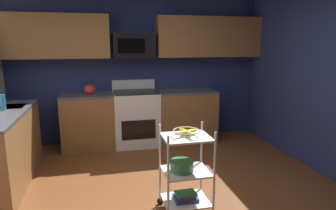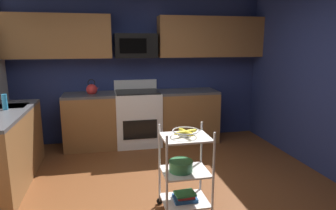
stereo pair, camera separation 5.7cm
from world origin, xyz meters
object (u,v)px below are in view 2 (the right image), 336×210
(microwave, at_px, (136,46))
(fruit_bowl, at_px, (186,132))
(rolling_cart, at_px, (185,171))
(book_stack, at_px, (185,197))
(kettle, at_px, (92,89))
(oven_range, at_px, (138,117))
(dish_soap_bottle, at_px, (5,102))
(mixing_bowl_large, at_px, (181,166))

(microwave, height_order, fruit_bowl, microwave)
(rolling_cart, distance_m, book_stack, 0.28)
(rolling_cart, xyz_separation_m, kettle, (-0.99, 2.26, 0.54))
(kettle, bearing_deg, fruit_bowl, -66.36)
(oven_range, xyz_separation_m, rolling_cart, (0.24, -2.26, -0.03))
(dish_soap_bottle, bearing_deg, book_stack, -32.05)
(oven_range, bearing_deg, book_stack, -84.05)
(mixing_bowl_large, height_order, kettle, kettle)
(microwave, xyz_separation_m, fruit_bowl, (0.24, -2.36, -0.82))
(oven_range, relative_size, kettle, 4.17)
(rolling_cart, xyz_separation_m, book_stack, (0.00, 0.00, -0.28))
(kettle, relative_size, dish_soap_bottle, 1.32)
(rolling_cart, relative_size, fruit_bowl, 3.36)
(fruit_bowl, relative_size, dish_soap_bottle, 1.36)
(rolling_cart, relative_size, book_stack, 3.75)
(rolling_cart, height_order, book_stack, rolling_cart)
(oven_range, relative_size, fruit_bowl, 4.04)
(oven_range, relative_size, rolling_cart, 1.20)
(dish_soap_bottle, bearing_deg, oven_range, 29.20)
(oven_range, height_order, dish_soap_bottle, dish_soap_bottle)
(oven_range, bearing_deg, microwave, 90.26)
(mixing_bowl_large, xyz_separation_m, dish_soap_bottle, (-1.97, 1.26, 0.50))
(book_stack, bearing_deg, kettle, 113.64)
(mixing_bowl_large, bearing_deg, rolling_cart, 0.00)
(microwave, bearing_deg, fruit_bowl, -84.30)
(microwave, distance_m, rolling_cart, 2.68)
(rolling_cart, bearing_deg, oven_range, 95.95)
(kettle, bearing_deg, mixing_bowl_large, -67.35)
(mixing_bowl_large, distance_m, book_stack, 0.36)
(oven_range, bearing_deg, mixing_bowl_large, -85.21)
(book_stack, distance_m, dish_soap_bottle, 2.53)
(mixing_bowl_large, height_order, book_stack, mixing_bowl_large)
(oven_range, xyz_separation_m, kettle, (-0.75, -0.00, 0.52))
(fruit_bowl, height_order, mixing_bowl_large, fruit_bowl)
(rolling_cart, relative_size, kettle, 3.47)
(microwave, bearing_deg, book_stack, -84.30)
(kettle, distance_m, dish_soap_bottle, 1.43)
(mixing_bowl_large, bearing_deg, kettle, 112.65)
(oven_range, xyz_separation_m, mixing_bowl_large, (0.19, -2.26, 0.04))
(oven_range, xyz_separation_m, fruit_bowl, (0.24, -2.26, 0.40))
(microwave, height_order, mixing_bowl_large, microwave)
(mixing_bowl_large, relative_size, dish_soap_bottle, 1.26)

